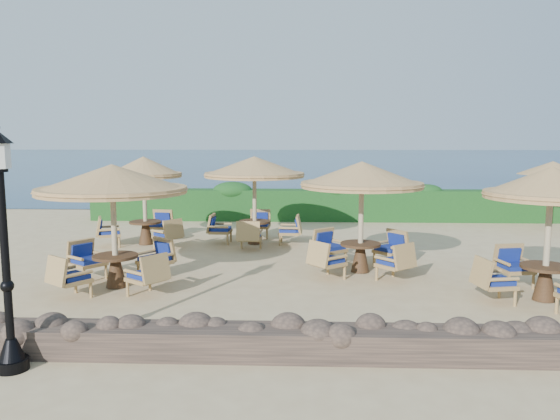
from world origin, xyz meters
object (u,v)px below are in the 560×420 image
(lamp_post, at_px, (5,261))
(cafe_set_3, at_px, (144,186))
(cafe_set_2, at_px, (549,213))
(extra_parasol, at_px, (553,168))
(cafe_set_1, at_px, (361,195))
(cafe_set_0, at_px, (113,199))
(cafe_set_4, at_px, (254,182))

(lamp_post, relative_size, cafe_set_3, 1.21)
(cafe_set_3, bearing_deg, cafe_set_2, -29.40)
(cafe_set_2, relative_size, cafe_set_3, 1.05)
(extra_parasol, relative_size, cafe_set_3, 0.88)
(cafe_set_1, bearing_deg, cafe_set_0, -163.85)
(cafe_set_1, bearing_deg, cafe_set_3, 152.48)
(cafe_set_1, bearing_deg, lamp_post, -133.02)
(extra_parasol, relative_size, cafe_set_0, 0.76)
(lamp_post, xyz_separation_m, cafe_set_2, (8.82, 3.63, 0.20))
(cafe_set_3, bearing_deg, extra_parasol, 12.73)
(cafe_set_1, xyz_separation_m, cafe_set_3, (-6.12, 3.19, -0.09))
(extra_parasol, distance_m, cafe_set_4, 10.40)
(cafe_set_1, relative_size, cafe_set_3, 1.06)
(cafe_set_0, xyz_separation_m, cafe_set_3, (-0.72, 4.75, -0.15))
(lamp_post, distance_m, cafe_set_4, 9.56)
(lamp_post, relative_size, extra_parasol, 1.38)
(cafe_set_0, distance_m, cafe_set_3, 4.81)
(cafe_set_4, bearing_deg, lamp_post, -105.69)
(cafe_set_2, distance_m, cafe_set_4, 8.36)
(cafe_set_0, height_order, cafe_set_1, same)
(cafe_set_0, height_order, cafe_set_3, same)
(extra_parasol, relative_size, cafe_set_2, 0.83)
(extra_parasol, height_order, cafe_set_4, cafe_set_4)
(cafe_set_3, bearing_deg, cafe_set_4, 3.57)
(extra_parasol, distance_m, cafe_set_0, 14.79)
(cafe_set_1, bearing_deg, cafe_set_2, -32.62)
(extra_parasol, bearing_deg, lamp_post, -136.40)
(lamp_post, relative_size, cafe_set_2, 1.15)
(extra_parasol, height_order, cafe_set_1, cafe_set_1)
(lamp_post, bearing_deg, cafe_set_3, 94.48)
(lamp_post, xyz_separation_m, cafe_set_0, (0.01, 4.24, 0.36))
(cafe_set_0, xyz_separation_m, cafe_set_1, (5.41, 1.57, -0.06))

